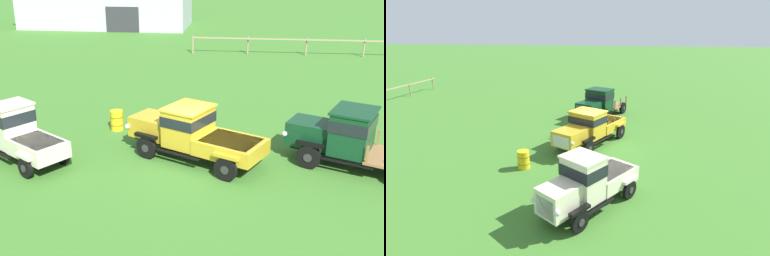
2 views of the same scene
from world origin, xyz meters
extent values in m
plane|color=#3D7528|center=(0.00, 0.00, 0.00)|extent=(240.00, 240.00, 0.00)
cylinder|color=#997F60|center=(10.57, 20.31, 0.67)|extent=(0.12, 0.12, 1.34)
cylinder|color=#997F60|center=(14.37, 20.35, 0.67)|extent=(0.12, 0.12, 1.34)
cylinder|color=black|center=(-7.99, -0.19, 0.38)|extent=(0.72, 0.55, 0.76)
cylinder|color=#2D2D2D|center=(-8.04, -0.27, 0.38)|extent=(0.24, 0.17, 0.27)
cylinder|color=black|center=(-7.14, 1.08, 0.38)|extent=(0.72, 0.55, 0.76)
cylinder|color=#2D2D2D|center=(-7.09, 1.15, 0.38)|extent=(0.24, 0.17, 0.27)
cylinder|color=black|center=(-5.59, -1.80, 0.38)|extent=(0.72, 0.55, 0.76)
cylinder|color=#2D2D2D|center=(-5.64, -1.87, 0.38)|extent=(0.24, 0.17, 0.27)
cylinder|color=black|center=(-4.74, -0.53, 0.38)|extent=(0.72, 0.55, 0.76)
cylinder|color=#2D2D2D|center=(-4.69, -0.46, 0.38)|extent=(0.24, 0.17, 0.27)
cube|color=black|center=(-6.41, -0.33, 0.46)|extent=(3.87, 2.98, 0.12)
cube|color=beige|center=(-7.72, 0.55, 1.00)|extent=(1.68, 1.61, 0.96)
cube|color=silver|center=(-8.24, 0.89, 0.95)|extent=(0.52, 0.73, 0.72)
sphere|color=silver|center=(-8.57, 0.42, 1.02)|extent=(0.20, 0.20, 0.20)
sphere|color=silver|center=(-7.93, 1.38, 1.02)|extent=(0.20, 0.20, 0.20)
cube|color=black|center=(-7.99, -0.19, 0.81)|extent=(0.84, 0.65, 0.12)
cube|color=black|center=(-7.14, 1.08, 0.81)|extent=(0.84, 0.65, 0.12)
cube|color=beige|center=(-6.74, -0.11, 1.31)|extent=(1.64, 1.72, 1.58)
cube|color=black|center=(-6.74, -0.11, 1.67)|extent=(1.70, 1.77, 0.44)
cube|color=beige|center=(-6.74, -0.11, 2.14)|extent=(1.77, 1.83, 0.08)
cube|color=black|center=(-7.06, -0.79, 0.44)|extent=(1.33, 0.96, 0.05)
cube|color=black|center=(-6.23, 0.45, 0.44)|extent=(1.33, 0.96, 0.05)
cube|color=beige|center=(-5.43, -0.99, 0.82)|extent=(2.51, 2.33, 0.60)
cube|color=black|center=(-5.43, -0.99, 1.09)|extent=(2.12, 1.96, 0.06)
cube|color=beige|center=(-5.59, -1.80, 0.81)|extent=(0.81, 0.63, 0.12)
cube|color=beige|center=(-4.74, -0.53, 0.81)|extent=(0.81, 0.63, 0.12)
cylinder|color=black|center=(-1.71, 0.34, 0.44)|extent=(0.84, 0.52, 0.87)
cylinder|color=#2D2D2D|center=(-1.75, 0.27, 0.44)|extent=(0.29, 0.16, 0.30)
cylinder|color=black|center=(-0.84, 2.08, 0.44)|extent=(0.84, 0.52, 0.87)
cylinder|color=#2D2D2D|center=(-0.80, 2.16, 0.44)|extent=(0.29, 0.16, 0.30)
cylinder|color=black|center=(1.41, -1.23, 0.44)|extent=(0.84, 0.52, 0.87)
cylinder|color=#2D2D2D|center=(1.37, -1.31, 0.44)|extent=(0.29, 0.16, 0.30)
cylinder|color=black|center=(2.28, 0.51, 0.44)|extent=(0.84, 0.52, 0.87)
cylinder|color=#2D2D2D|center=(2.32, 0.58, 0.44)|extent=(0.29, 0.16, 0.30)
cube|color=black|center=(0.14, 0.50, 0.52)|extent=(4.96, 3.21, 0.12)
cube|color=gold|center=(-1.51, 1.33, 0.98)|extent=(2.19, 2.01, 0.81)
cube|color=silver|center=(-2.27, 1.71, 0.94)|extent=(0.53, 0.98, 0.61)
sphere|color=silver|center=(-2.61, 1.07, 1.00)|extent=(0.20, 0.20, 0.20)
sphere|color=silver|center=(-1.95, 2.37, 1.00)|extent=(0.20, 0.20, 0.20)
cube|color=black|center=(-1.71, 0.34, 0.92)|extent=(0.98, 0.63, 0.12)
cube|color=black|center=(-0.84, 2.08, 0.92)|extent=(0.98, 0.63, 0.12)
cube|color=gold|center=(-0.12, 0.63, 1.28)|extent=(1.99, 2.14, 1.40)
cube|color=black|center=(-0.12, 0.63, 1.60)|extent=(2.05, 2.20, 0.39)
cube|color=gold|center=(-0.12, 0.63, 2.02)|extent=(2.14, 2.27, 0.08)
cube|color=black|center=(-0.42, -0.28, 0.50)|extent=(1.77, 0.98, 0.05)
cube|color=black|center=(0.44, 1.42, 0.50)|extent=(1.77, 0.98, 0.05)
cube|color=gold|center=(1.53, -0.20, 0.86)|extent=(2.88, 2.64, 0.56)
cube|color=black|center=(1.53, -0.20, 1.11)|extent=(2.43, 2.23, 0.06)
cube|color=gold|center=(1.41, -1.23, 0.92)|extent=(0.95, 0.61, 0.12)
cube|color=gold|center=(2.28, 0.51, 0.92)|extent=(0.95, 0.61, 0.12)
cylinder|color=black|center=(4.37, 0.15, 0.45)|extent=(0.89, 0.55, 0.89)
cylinder|color=#2D2D2D|center=(4.32, 0.05, 0.45)|extent=(0.30, 0.16, 0.31)
cylinder|color=black|center=(5.18, 1.93, 0.45)|extent=(0.89, 0.55, 0.89)
cylinder|color=#2D2D2D|center=(5.23, 2.04, 0.45)|extent=(0.30, 0.16, 0.31)
cylinder|color=black|center=(7.39, -1.22, 0.45)|extent=(0.89, 0.55, 0.89)
cylinder|color=#2D2D2D|center=(7.34, -1.32, 0.45)|extent=(0.30, 0.16, 0.31)
cylinder|color=black|center=(8.20, 0.56, 0.45)|extent=(0.89, 0.55, 0.89)
cylinder|color=#2D2D2D|center=(8.25, 0.66, 0.45)|extent=(0.30, 0.16, 0.31)
cube|color=black|center=(6.14, 0.42, 0.53)|extent=(4.77, 2.95, 0.12)
cube|color=#0F381E|center=(4.55, 1.15, 1.04)|extent=(2.08, 1.93, 0.90)
cube|color=silver|center=(3.82, 1.48, 0.99)|extent=(0.50, 1.00, 0.68)
sphere|color=silver|center=(3.51, 0.81, 1.06)|extent=(0.20, 0.20, 0.20)
sphere|color=silver|center=(4.11, 2.15, 1.06)|extent=(0.20, 0.20, 0.20)
cube|color=black|center=(4.37, 0.15, 0.94)|extent=(1.02, 0.61, 0.12)
cube|color=black|center=(5.18, 1.93, 0.94)|extent=(1.02, 0.61, 0.12)
cube|color=#0F381E|center=(5.90, 0.53, 1.36)|extent=(1.91, 2.11, 1.54)
cube|color=black|center=(5.90, 0.53, 1.70)|extent=(1.98, 2.17, 0.43)
cube|color=#0F381E|center=(5.90, 0.53, 2.17)|extent=(2.07, 2.24, 0.08)
cube|color=black|center=(5.62, -0.40, 0.51)|extent=(1.74, 0.89, 0.05)
cube|color=black|center=(6.42, 1.35, 0.51)|extent=(1.74, 0.89, 0.05)
cube|color=olive|center=(7.49, -0.20, 0.64)|extent=(2.80, 2.69, 0.10)
cube|color=olive|center=(6.22, -0.63, 0.99)|extent=(0.11, 0.11, 0.60)
cube|color=olive|center=(6.99, 1.06, 0.99)|extent=(0.11, 0.11, 0.60)
cube|color=olive|center=(7.11, -1.04, 0.99)|extent=(0.11, 0.11, 0.60)
cube|color=olive|center=(7.88, 0.65, 0.99)|extent=(0.11, 0.11, 0.60)
cube|color=olive|center=(8.00, -1.45, 0.99)|extent=(0.11, 0.11, 0.60)
cube|color=olive|center=(8.77, 0.24, 0.99)|extent=(0.11, 0.11, 0.60)
cylinder|color=gold|center=(-3.64, 3.26, 0.45)|extent=(0.58, 0.58, 0.89)
cylinder|color=#896E0F|center=(-3.64, 3.26, 0.62)|extent=(0.61, 0.61, 0.03)
cylinder|color=#896E0F|center=(-3.64, 3.26, 0.27)|extent=(0.61, 0.61, 0.03)
camera|label=1|loc=(1.99, -16.32, 7.62)|focal=45.00mm
camera|label=2|loc=(-16.28, -1.53, 6.36)|focal=28.00mm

